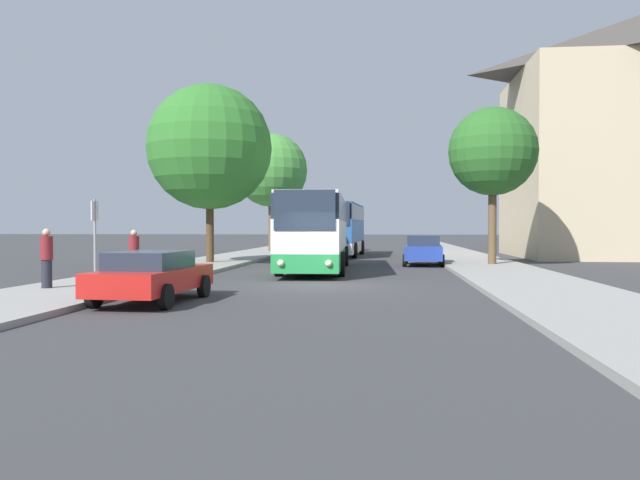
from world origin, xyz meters
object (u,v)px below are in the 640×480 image
at_px(parked_car_left_curb, 152,275).
at_px(parked_car_right_near, 423,250).
at_px(tree_left_near, 271,170).
at_px(bus_middle, 340,228).
at_px(pedestrian_waiting_near, 47,258).
at_px(tree_left_far, 210,147).
at_px(bus_stop_sign, 95,232).
at_px(tree_right_near, 493,152).
at_px(bus_front, 316,231).
at_px(pedestrian_waiting_far, 134,254).

height_order(parked_car_left_curb, parked_car_right_near, parked_car_right_near).
bearing_deg(tree_left_near, bus_middle, -36.06).
bearing_deg(tree_left_near, parked_car_left_curb, -85.25).
xyz_separation_m(pedestrian_waiting_near, tree_left_far, (0.94, 14.01, 5.03)).
bearing_deg(bus_middle, bus_stop_sign, -101.96).
relative_size(bus_middle, tree_right_near, 1.35).
xyz_separation_m(bus_middle, tree_right_near, (8.25, -10.84, 3.76)).
height_order(bus_middle, tree_right_near, tree_right_near).
xyz_separation_m(bus_front, parked_car_right_near, (5.05, 4.38, -0.98)).
xyz_separation_m(bus_front, pedestrian_waiting_near, (-6.86, -10.37, -0.73)).
bearing_deg(parked_car_left_curb, pedestrian_waiting_near, 156.37).
xyz_separation_m(pedestrian_waiting_near, pedestrian_waiting_far, (1.20, 3.56, -0.03)).
distance_m(parked_car_left_curb, pedestrian_waiting_near, 4.44).
xyz_separation_m(parked_car_left_curb, pedestrian_waiting_near, (-3.98, 1.94, 0.33)).
bearing_deg(bus_middle, tree_left_far, -117.28).
relative_size(bus_front, tree_left_far, 1.28).
height_order(bus_stop_sign, tree_left_near, tree_left_near).
xyz_separation_m(parked_car_right_near, pedestrian_waiting_near, (-11.91, -14.76, 0.24)).
bearing_deg(parked_car_right_near, bus_stop_sign, 54.94).
xyz_separation_m(pedestrian_waiting_far, tree_right_near, (13.99, 10.26, 4.62)).
bearing_deg(tree_left_near, tree_right_near, -47.20).
height_order(bus_middle, tree_left_near, tree_left_near).
bearing_deg(tree_right_near, parked_car_left_curb, -125.43).
distance_m(parked_car_left_curb, bus_stop_sign, 4.33).
distance_m(bus_middle, pedestrian_waiting_near, 25.64).
bearing_deg(parked_car_right_near, pedestrian_waiting_far, 49.65).
height_order(bus_front, bus_stop_sign, bus_front).
height_order(bus_front, pedestrian_waiting_far, bus_front).
bearing_deg(pedestrian_waiting_near, bus_front, -54.04).
relative_size(parked_car_left_curb, parked_car_right_near, 1.07).
xyz_separation_m(parked_car_right_near, tree_left_near, (-10.48, 13.92, 5.42)).
height_order(pedestrian_waiting_near, tree_right_near, tree_right_near).
height_order(parked_car_right_near, pedestrian_waiting_near, pedestrian_waiting_near).
xyz_separation_m(bus_front, pedestrian_waiting_far, (-5.66, -6.81, -0.76)).
xyz_separation_m(bus_stop_sign, tree_left_near, (0.43, 27.66, 4.42)).
xyz_separation_m(bus_stop_sign, pedestrian_waiting_near, (-1.00, -1.01, -0.76)).
distance_m(bus_stop_sign, pedestrian_waiting_near, 1.61).
distance_m(bus_stop_sign, tree_right_near, 19.49).
bearing_deg(parked_car_left_curb, parked_car_right_near, 66.99).
distance_m(bus_middle, parked_car_right_near, 11.13).
xyz_separation_m(bus_stop_sign, pedestrian_waiting_far, (0.20, 2.55, -0.78)).
relative_size(pedestrian_waiting_far, tree_left_far, 0.19).
distance_m(parked_car_right_near, tree_left_near, 18.24).
height_order(parked_car_right_near, tree_right_near, tree_right_near).
relative_size(parked_car_right_near, bus_stop_sign, 1.57).
xyz_separation_m(bus_front, bus_middle, (0.08, 14.29, 0.10)).
distance_m(parked_car_left_curb, tree_left_near, 31.21).
distance_m(bus_stop_sign, tree_left_far, 13.68).
xyz_separation_m(tree_left_far, tree_right_near, (14.25, -0.19, -0.44)).
distance_m(bus_front, parked_car_right_near, 6.75).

